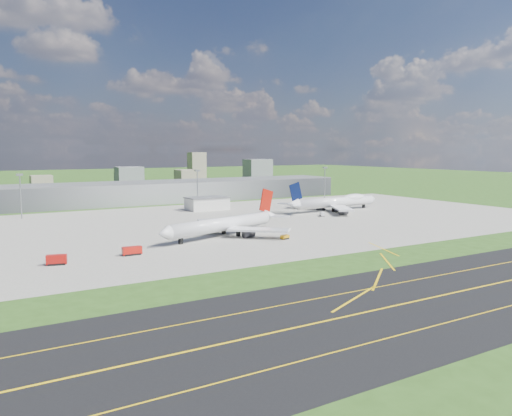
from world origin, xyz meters
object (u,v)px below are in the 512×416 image
crash_tender (57,260)px  van_white_near (322,214)px  fire_truck (132,251)px  airliner_red_twin (226,224)px  airliner_blue_quad (336,202)px  tug_yellow (285,237)px  van_white_far (346,207)px

crash_tender → van_white_near: 165.85m
fire_truck → crash_tender: 27.17m
van_white_near → airliner_red_twin: bearing=135.9°
airliner_blue_quad → crash_tender: bearing=-161.1°
airliner_blue_quad → tug_yellow: bearing=-143.6°
van_white_far → van_white_near: bearing=-157.3°
van_white_near → van_white_far: van_white_near is taller
tug_yellow → van_white_far: (99.90, 74.87, 0.18)m
tug_yellow → van_white_near: bearing=29.9°
fire_truck → van_white_far: size_ratio=1.59×
fire_truck → airliner_blue_quad: bearing=25.5°
airliner_blue_quad → van_white_near: bearing=-147.0°
fire_truck → van_white_near: fire_truck is taller
fire_truck → tug_yellow: (68.11, -1.48, -0.64)m
airliner_blue_quad → crash_tender: (-182.31, -71.45, -3.80)m
airliner_red_twin → tug_yellow: (18.65, -20.87, -4.47)m
airliner_red_twin → fire_truck: 53.26m
crash_tender → airliner_red_twin: bearing=30.1°
van_white_near → van_white_far: (38.05, 22.49, -0.08)m
van_white_far → tug_yellow: bearing=-151.0°
airliner_red_twin → van_white_near: size_ratio=13.90×
airliner_blue_quad → tug_yellow: size_ratio=18.41×
crash_tender → van_white_far: 209.30m
fire_truck → van_white_near: size_ratio=1.39×
airliner_red_twin → van_white_far: bearing=-173.9°
van_white_far → airliner_red_twin: bearing=-163.4°
airliner_blue_quad → van_white_far: 14.20m
airliner_red_twin → crash_tender: (-76.52, -21.87, -3.71)m
airliner_red_twin → crash_tender: bearing=-2.5°
tug_yellow → van_white_far: bearing=26.5°
tug_yellow → van_white_near: (61.85, 52.38, 0.27)m
airliner_blue_quad → crash_tender: 195.84m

